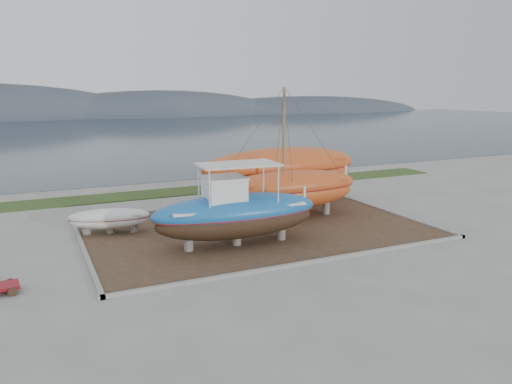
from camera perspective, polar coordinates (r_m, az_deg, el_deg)
name	(u,v)px	position (r m, az deg, el deg)	size (l,w,h in m)	color
ground	(290,250)	(24.36, 3.93, -6.60)	(140.00, 140.00, 0.00)	gray
dirt_patch	(255,228)	(27.76, -0.06, -4.19)	(18.00, 12.00, 0.06)	#422D1E
curb_frame	(255,228)	(27.75, -0.06, -4.10)	(18.60, 12.60, 0.15)	gray
grass_strip	(192,190)	(38.20, -7.35, 0.18)	(44.00, 3.00, 0.08)	#284219
sea	(95,133)	(91.22, -17.93, 6.42)	(260.00, 100.00, 0.04)	#192733
mountain_ridge	(67,117)	(145.83, -20.74, 8.05)	(200.00, 36.00, 20.00)	#333D49
blue_caique	(236,205)	(24.36, -2.26, -1.47)	(8.44, 2.64, 4.06)	#1B63AC
white_dinghy	(110,221)	(27.78, -16.36, -3.24)	(4.25, 1.59, 1.28)	white
orange_sailboat	(290,154)	(29.19, 3.95, 4.33)	(8.73, 2.57, 7.68)	#BA4A1C
orange_bare_hull	(281,177)	(33.13, 2.85, 1.76)	(11.25, 3.37, 3.69)	#BA4A1C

